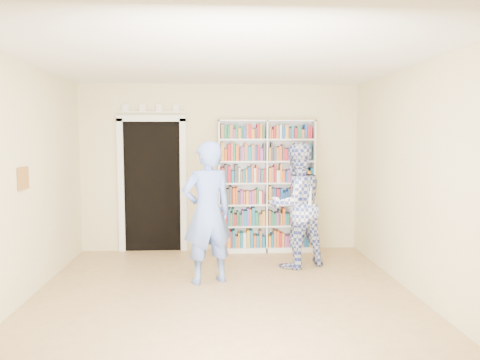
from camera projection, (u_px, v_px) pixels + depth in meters
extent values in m
plane|color=#9E764C|center=(224.00, 303.00, 5.26)|extent=(5.00, 5.00, 0.00)
plane|color=white|center=(223.00, 58.00, 5.01)|extent=(5.00, 5.00, 0.00)
plane|color=beige|center=(220.00, 168.00, 7.62)|extent=(4.50, 0.00, 4.50)
plane|color=beige|center=(14.00, 185.00, 5.00)|extent=(0.00, 5.00, 5.00)
plane|color=beige|center=(423.00, 182.00, 5.26)|extent=(0.00, 5.00, 5.00)
cube|color=white|center=(266.00, 186.00, 7.53)|extent=(1.54, 0.29, 2.12)
cube|color=white|center=(266.00, 186.00, 7.53)|extent=(0.02, 0.29, 2.12)
cube|color=black|center=(152.00, 187.00, 7.57)|extent=(0.90, 0.03, 2.10)
cube|color=white|center=(121.00, 187.00, 7.52)|extent=(0.10, 0.06, 2.20)
cube|color=white|center=(183.00, 187.00, 7.58)|extent=(0.10, 0.06, 2.20)
cube|color=white|center=(151.00, 118.00, 7.45)|extent=(1.10, 0.06, 0.10)
cube|color=white|center=(151.00, 112.00, 7.43)|extent=(1.10, 0.08, 0.02)
cube|color=brown|center=(23.00, 178.00, 5.20)|extent=(0.03, 0.25, 0.25)
imported|color=#6382DC|center=(207.00, 213.00, 5.91)|extent=(0.77, 0.64, 1.81)
imported|color=#33439D|center=(296.00, 205.00, 6.65)|extent=(1.06, 0.96, 1.78)
cube|color=white|center=(303.00, 197.00, 6.43)|extent=(0.22, 0.03, 0.30)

